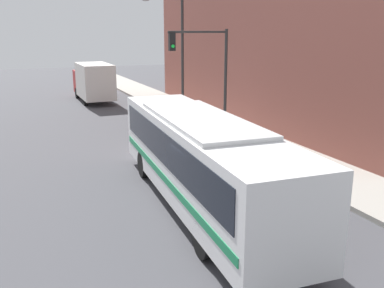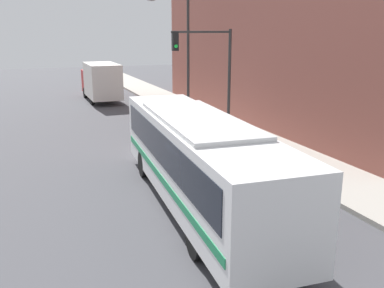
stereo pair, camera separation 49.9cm
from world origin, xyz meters
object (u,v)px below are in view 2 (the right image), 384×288
delivery_truck (101,81)px  street_lamp (183,47)px  city_bus (197,155)px  traffic_light_pole (211,65)px  fire_hydrant (287,158)px

delivery_truck → street_lamp: size_ratio=0.90×
city_bus → delivery_truck: 23.20m
traffic_light_pole → street_lamp: street_lamp is taller
city_bus → street_lamp: bearing=75.2°
fire_hydrant → traffic_light_pole: 6.89m
delivery_truck → fire_hydrant: (4.06, -21.00, -1.17)m
street_lamp → fire_hydrant: bearing=-89.5°
delivery_truck → fire_hydrant: 21.42m
fire_hydrant → street_lamp: bearing=90.5°
fire_hydrant → street_lamp: (-0.11, 12.19, 4.13)m
city_bus → fire_hydrant: 5.55m
traffic_light_pole → street_lamp: bearing=82.6°
fire_hydrant → traffic_light_pole: bearing=99.1°
delivery_truck → traffic_light_pole: 15.61m
delivery_truck → traffic_light_pole: (3.12, -15.13, 2.29)m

